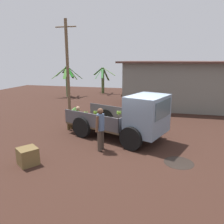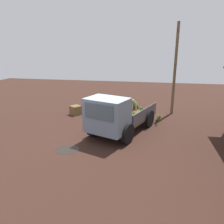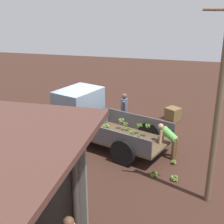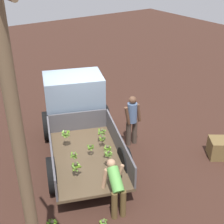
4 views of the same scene
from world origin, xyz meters
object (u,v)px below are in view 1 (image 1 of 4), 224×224
object	(u,v)px
person_foreground_visitor	(100,127)
banana_bunch_on_ground_2	(90,120)
person_worker_loading	(73,116)
wooden_crate_0	(28,156)
cargo_truck	(136,117)
utility_pole	(68,69)
person_bystander_near_shed	(126,95)
banana_bunch_on_ground_0	(80,119)
banana_bunch_on_ground_1	(73,125)

from	to	relation	value
person_foreground_visitor	banana_bunch_on_ground_2	size ratio (longest dim) A/B	6.29
person_worker_loading	wooden_crate_0	bearing A→B (deg)	-73.03
cargo_truck	person_worker_loading	bearing A→B (deg)	-172.55
wooden_crate_0	person_foreground_visitor	bearing A→B (deg)	41.42
utility_pole	person_bystander_near_shed	xyz separation A→B (m)	(2.86, 3.57, -2.04)
wooden_crate_0	banana_bunch_on_ground_2	bearing A→B (deg)	86.97
cargo_truck	wooden_crate_0	distance (m)	4.54
cargo_truck	person_worker_loading	world-z (taller)	cargo_truck
cargo_truck	person_worker_loading	xyz separation A→B (m)	(-3.31, 0.76, -0.32)
person_foreground_visitor	wooden_crate_0	bearing A→B (deg)	47.35
person_foreground_visitor	banana_bunch_on_ground_0	xyz separation A→B (m)	(-2.43, 3.63, -0.83)
utility_pole	person_worker_loading	size ratio (longest dim) A/B	4.56
banana_bunch_on_ground_0	banana_bunch_on_ground_1	world-z (taller)	banana_bunch_on_ground_0
cargo_truck	banana_bunch_on_ground_2	bearing A→B (deg)	162.88
person_worker_loading	banana_bunch_on_ground_0	bearing A→B (deg)	117.44
person_foreground_visitor	person_worker_loading	distance (m)	2.96
utility_pole	banana_bunch_on_ground_2	size ratio (longest dim) A/B	21.35
cargo_truck	person_foreground_visitor	distance (m)	1.79
person_worker_loading	person_bystander_near_shed	distance (m)	6.14
person_worker_loading	banana_bunch_on_ground_0	xyz separation A→B (m)	(-0.32, 1.57, -0.65)
banana_bunch_on_ground_2	banana_bunch_on_ground_1	bearing A→B (deg)	-121.06
utility_pole	banana_bunch_on_ground_1	xyz separation A→B (m)	(1.07, -1.86, -2.86)
banana_bunch_on_ground_2	wooden_crate_0	xyz separation A→B (m)	(-0.28, -5.36, 0.18)
person_foreground_visitor	banana_bunch_on_ground_1	size ratio (longest dim) A/B	8.09
banana_bunch_on_ground_2	cargo_truck	bearing A→B (deg)	-37.49
utility_pole	banana_bunch_on_ground_0	bearing A→B (deg)	-39.12
banana_bunch_on_ground_1	banana_bunch_on_ground_2	size ratio (longest dim) A/B	0.78
banana_bunch_on_ground_1	banana_bunch_on_ground_2	world-z (taller)	banana_bunch_on_ground_2
banana_bunch_on_ground_1	wooden_crate_0	xyz separation A→B (m)	(0.32, -4.36, 0.20)
person_foreground_visitor	person_bystander_near_shed	distance (m)	8.02
banana_bunch_on_ground_0	banana_bunch_on_ground_2	xyz separation A→B (m)	(0.68, -0.06, 0.01)
utility_pole	cargo_truck	bearing A→B (deg)	-34.09
cargo_truck	person_worker_loading	distance (m)	3.41
person_foreground_visitor	banana_bunch_on_ground_2	world-z (taller)	person_foreground_visitor
person_worker_loading	banana_bunch_on_ground_2	size ratio (longest dim) A/B	4.68
person_worker_loading	banana_bunch_on_ground_2	distance (m)	1.67
utility_pole	person_bystander_near_shed	bearing A→B (deg)	51.31
person_worker_loading	person_bystander_near_shed	world-z (taller)	person_bystander_near_shed
person_bystander_near_shed	banana_bunch_on_ground_2	distance (m)	4.66
cargo_truck	banana_bunch_on_ground_0	size ratio (longest dim) A/B	19.76
person_bystander_near_shed	person_foreground_visitor	bearing A→B (deg)	139.28
cargo_truck	wooden_crate_0	bearing A→B (deg)	-115.85
wooden_crate_0	person_worker_loading	bearing A→B (deg)	91.17
person_foreground_visitor	person_bystander_near_shed	xyz separation A→B (m)	(-0.56, 8.00, -0.02)
person_worker_loading	banana_bunch_on_ground_1	bearing A→B (deg)	130.75
banana_bunch_on_ground_1	person_bystander_near_shed	bearing A→B (deg)	71.80
utility_pole	person_foreground_visitor	xyz separation A→B (m)	(3.41, -4.44, -2.02)
cargo_truck	person_foreground_visitor	size ratio (longest dim) A/B	2.89
person_worker_loading	banana_bunch_on_ground_1	world-z (taller)	person_worker_loading
cargo_truck	banana_bunch_on_ground_2	distance (m)	3.84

